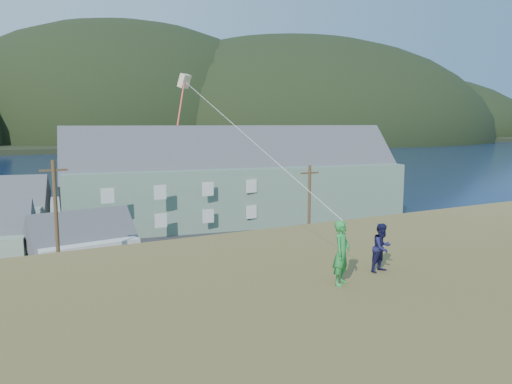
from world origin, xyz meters
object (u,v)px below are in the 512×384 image
(lodge, at_px, (237,178))
(kite_flyer_navy, at_px, (382,248))
(shed_white, at_px, (83,246))
(kite_flyer_green, at_px, (342,253))
(wharf, at_px, (14,210))

(lodge, xyz_separation_m, kite_flyer_navy, (-15.20, -41.25, 2.71))
(shed_white, distance_m, kite_flyer_green, 28.74)
(lodge, height_order, kite_flyer_navy, lodge)
(shed_white, distance_m, kite_flyer_navy, 28.54)
(wharf, distance_m, kite_flyer_green, 60.60)
(shed_white, relative_size, kite_flyer_navy, 5.59)
(lodge, distance_m, kite_flyer_green, 45.08)
(wharf, xyz_separation_m, shed_white, (3.63, -31.75, 1.87))
(kite_flyer_green, bearing_deg, lodge, 35.00)
(wharf, height_order, shed_white, shed_white)
(lodge, distance_m, shed_white, 23.98)
(wharf, xyz_separation_m, kite_flyer_navy, (7.96, -59.40, 7.48))
(wharf, xyz_separation_m, kite_flyer_green, (6.16, -59.80, 7.64))
(lodge, height_order, kite_flyer_green, lodge)
(wharf, height_order, kite_flyer_green, kite_flyer_green)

